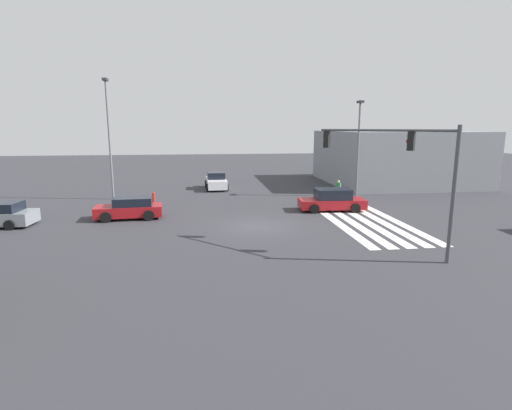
{
  "coord_description": "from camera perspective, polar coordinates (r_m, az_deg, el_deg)",
  "views": [
    {
      "loc": [
        -23.1,
        3.01,
        5.92
      ],
      "look_at": [
        0.0,
        0.0,
        1.33
      ],
      "focal_mm": 28.0,
      "sensor_mm": 36.0,
      "label": 1
    }
  ],
  "objects": [
    {
      "name": "car_2",
      "position": [
        27.25,
        -17.55,
        -0.45
      ],
      "size": [
        2.23,
        4.32,
        1.41
      ],
      "rotation": [
        0.0,
        0.0,
        1.64
      ],
      "color": "maroon",
      "rests_on": "ground_plane"
    },
    {
      "name": "crosswalk_markings",
      "position": [
        25.9,
        15.79,
        -2.48
      ],
      "size": [
        10.77,
        4.4,
        0.01
      ],
      "rotation": [
        0.0,
        0.0,
        1.57
      ],
      "color": "silver",
      "rests_on": "ground_plane"
    },
    {
      "name": "traffic_signal_mast",
      "position": [
        19.35,
        20.84,
        5.74
      ],
      "size": [
        4.67,
        4.67,
        6.0
      ],
      "rotation": [
        0.0,
        0.0,
        0.79
      ],
      "color": "#47474C",
      "rests_on": "ground_plane"
    },
    {
      "name": "pedestrian",
      "position": [
        33.12,
        11.66,
        2.23
      ],
      "size": [
        0.41,
        0.41,
        1.65
      ],
      "rotation": [
        0.0,
        0.0,
        2.36
      ],
      "color": "#38383D",
      "rests_on": "ground_plane"
    },
    {
      "name": "street_light_pole_a",
      "position": [
        34.65,
        -20.29,
        10.02
      ],
      "size": [
        0.8,
        0.36,
        9.64
      ],
      "color": "slate",
      "rests_on": "ground_plane"
    },
    {
      "name": "ground_plane",
      "position": [
        24.04,
        0.0,
        -3.1
      ],
      "size": [
        129.54,
        129.54,
        0.0
      ],
      "primitive_type": "plane",
      "color": "#333338"
    },
    {
      "name": "fire_hydrant",
      "position": [
        32.36,
        -14.42,
        1.03
      ],
      "size": [
        0.22,
        0.22,
        0.86
      ],
      "color": "red",
      "rests_on": "ground_plane"
    },
    {
      "name": "car_4",
      "position": [
        38.61,
        -5.7,
        3.4
      ],
      "size": [
        4.31,
        2.18,
        1.61
      ],
      "rotation": [
        0.0,
        0.0,
        3.18
      ],
      "color": "silver",
      "rests_on": "ground_plane"
    },
    {
      "name": "street_light_pole_b",
      "position": [
        35.04,
        14.44,
        8.99
      ],
      "size": [
        0.8,
        0.36,
        8.02
      ],
      "color": "slate",
      "rests_on": "ground_plane"
    },
    {
      "name": "car_3",
      "position": [
        29.04,
        10.82,
        0.66
      ],
      "size": [
        2.34,
        4.76,
        1.57
      ],
      "rotation": [
        0.0,
        0.0,
        1.51
      ],
      "color": "maroon",
      "rests_on": "ground_plane"
    },
    {
      "name": "corner_building",
      "position": [
        45.23,
        19.23,
        6.48
      ],
      "size": [
        13.95,
        13.95,
        5.44
      ],
      "color": "gray",
      "rests_on": "ground_plane"
    }
  ]
}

